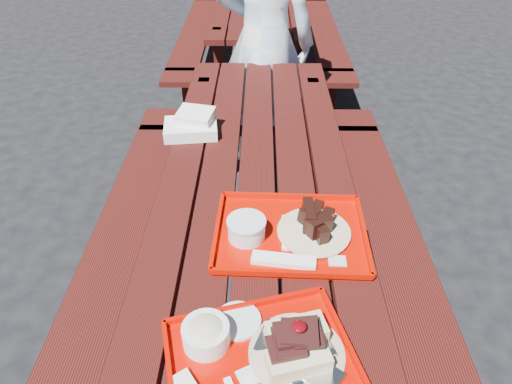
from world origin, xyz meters
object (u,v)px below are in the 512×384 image
picnic_table_far (260,16)px  far_tray (288,232)px  picnic_table_near (256,220)px  near_tray (259,349)px  person (264,42)px

picnic_table_far → far_tray: bearing=-88.1°
picnic_table_near → near_tray: bearing=-88.8°
near_tray → picnic_table_far: bearing=90.2°
picnic_table_near → person: (0.03, 1.32, 0.27)m
picnic_table_far → person: bearing=-88.7°
picnic_table_near → picnic_table_far: (0.00, 2.80, 0.00)m
near_tray → far_tray: near_tray is taller
picnic_table_far → near_tray: 3.55m
picnic_table_far → person: 1.50m
picnic_table_near → near_tray: 0.78m
picnic_table_near → person: bearing=88.6°
picnic_table_near → near_tray: near_tray is taller
picnic_table_far → far_tray: far_tray is taller
picnic_table_far → near_tray: near_tray is taller
picnic_table_near → near_tray: (0.02, -0.74, 0.22)m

